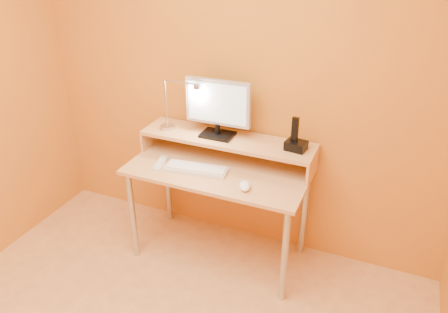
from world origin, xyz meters
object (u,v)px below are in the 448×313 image
at_px(monitor_panel, 218,102).
at_px(remote_control, 161,163).
at_px(mouse, 245,186).
at_px(lamp_base, 167,127).
at_px(phone_dock, 296,146).
at_px(keyboard, 196,169).

bearing_deg(monitor_panel, remote_control, -140.47).
xyz_separation_m(monitor_panel, mouse, (0.32, -0.33, -0.38)).
distance_m(lamp_base, remote_control, 0.28).
xyz_separation_m(mouse, remote_control, (-0.63, 0.07, -0.01)).
relative_size(phone_dock, mouse, 1.10).
xyz_separation_m(monitor_panel, keyboard, (-0.05, -0.25, -0.39)).
xyz_separation_m(phone_dock, mouse, (-0.22, -0.32, -0.17)).
distance_m(monitor_panel, keyboard, 0.46).
bearing_deg(remote_control, keyboard, -8.35).
distance_m(mouse, remote_control, 0.63).
relative_size(monitor_panel, remote_control, 2.39).
bearing_deg(remote_control, mouse, -18.12).
height_order(mouse, remote_control, mouse).
distance_m(lamp_base, mouse, 0.77).
relative_size(monitor_panel, lamp_base, 4.49).
bearing_deg(monitor_panel, phone_dock, -2.04).
xyz_separation_m(phone_dock, keyboard, (-0.59, -0.24, -0.18)).
height_order(lamp_base, mouse, lamp_base).
distance_m(lamp_base, keyboard, 0.42).
bearing_deg(lamp_base, keyboard, -32.56).
relative_size(lamp_base, remote_control, 0.53).
bearing_deg(monitor_panel, lamp_base, -174.85).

